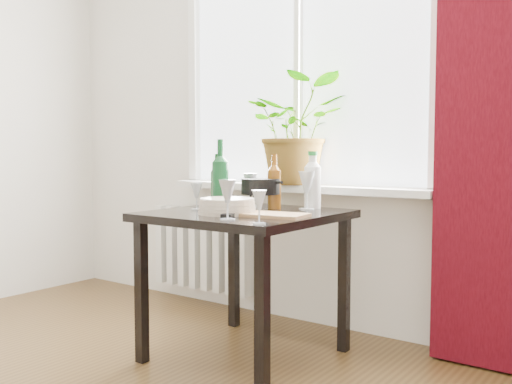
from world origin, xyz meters
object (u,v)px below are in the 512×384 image
Objects in this scene: wine_bottle_right at (220,173)px; tv_remote at (231,215)px; wineglass_back_center at (307,190)px; wineglass_front_right at (228,199)px; wineglass_front_left at (197,196)px; plate_stack at (227,206)px; fondue_pot at (260,194)px; wineglass_far_right at (259,207)px; cutting_board at (275,215)px; wine_bottle_left at (217,181)px; potted_plant at (298,130)px; table at (245,230)px; bottle_amber at (274,181)px; wineglass_back_left at (250,189)px; radiator at (202,249)px; cleaning_bottle at (313,179)px.

tv_remote is at bearing -42.58° from wine_bottle_right.
tv_remote is (-0.11, -0.48, -0.09)m from wineglass_back_center.
wineglass_front_right reaches higher than wineglass_front_left.
wine_bottle_right is 0.17m from wineglass_front_left.
plate_stack is 1.20× the size of fondue_pot.
cutting_board is at bearing 110.61° from wineglass_far_right.
cutting_board is at bearing -17.42° from wine_bottle_left.
wine_bottle_right is 0.49m from cutting_board.
wine_bottle_right reaches higher than plate_stack.
table is at bearing -82.86° from potted_plant.
bottle_amber is at bearing 103.09° from wineglass_front_right.
cutting_board reaches higher than table.
wineglass_front_left is at bearing 166.92° from plate_stack.
bottle_amber is 2.05× the size of wineglass_far_right.
wineglass_back_left reaches higher than wineglass_front_right.
radiator is 1.09m from table.
wine_bottle_right is 0.40m from tv_remote.
radiator is 1.05m from wine_bottle_right.
wineglass_front_left is 0.36m from tv_remote.
bottle_amber reaches higher than plate_stack.
wineglass_back_center is 0.24m from fondue_pot.
cutting_board is (1.10, -0.73, 0.37)m from radiator.
potted_plant is 2.21× the size of wine_bottle_left.
cleaning_bottle reaches higher than wineglass_front_right.
plate_stack is at bearing -171.09° from cutting_board.
bottle_amber is 0.46m from tv_remote.
potted_plant is 3.45× the size of wineglass_back_left.
cleaning_bottle is 1.66× the size of wineglass_back_left.
fondue_pot reaches higher than tv_remote.
wineglass_far_right is (0.17, -0.71, -0.08)m from cleaning_bottle.
wine_bottle_right is (-0.18, 0.03, 0.28)m from table.
wineglass_front_left is (-0.11, -0.32, -0.02)m from wineglass_back_left.
wineglass_back_center is (1.04, -0.36, 0.46)m from radiator.
wineglass_front_right is at bearing -43.76° from radiator.
wineglass_front_left reaches higher than table.
cleaning_bottle is 1.32× the size of fondue_pot.
wineglass_back_left is at bearing 129.52° from wineglass_far_right.
fondue_pot is at bearing 40.47° from wine_bottle_right.
plate_stack is 0.31m from fondue_pot.
radiator is 1.22m from plate_stack.
wineglass_front_right is at bearing -62.14° from wineglass_back_left.
radiator is 3.43× the size of fondue_pot.
wineglass_front_left is at bearing -160.86° from table.
potted_plant is 1.13m from wineglass_far_right.
cutting_board is at bearing -40.29° from fondue_pot.
wineglass_front_right is at bearing -92.63° from cleaning_bottle.
wine_bottle_right is 1.99× the size of wineglass_back_left.
wineglass_front_left is at bearing -108.38° from wineglass_back_left.
wineglass_front_right is 1.09× the size of tv_remote.
potted_plant is 2.08× the size of cleaning_bottle.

